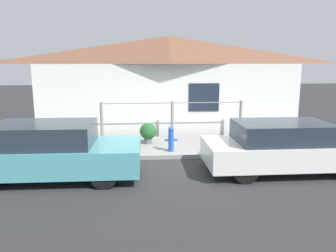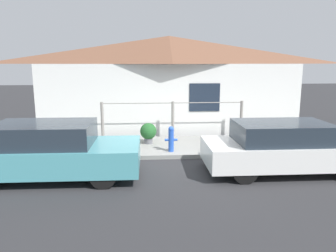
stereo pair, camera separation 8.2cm
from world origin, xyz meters
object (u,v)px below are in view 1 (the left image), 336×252
(car_right, at_px, (285,147))
(potted_plant_near_hydrant, at_px, (148,132))
(car_left, at_px, (50,151))
(fire_hydrant, at_px, (171,138))

(car_right, height_order, potted_plant_near_hydrant, car_right)
(car_left, height_order, potted_plant_near_hydrant, car_left)
(car_left, bearing_deg, car_right, 0.77)
(fire_hydrant, height_order, potted_plant_near_hydrant, fire_hydrant)
(car_right, xyz_separation_m, fire_hydrant, (-2.69, 1.67, -0.12))
(car_right, bearing_deg, potted_plant_near_hydrant, 141.63)
(car_right, relative_size, fire_hydrant, 5.42)
(fire_hydrant, distance_m, potted_plant_near_hydrant, 1.19)
(potted_plant_near_hydrant, bearing_deg, fire_hydrant, -57.20)
(car_left, xyz_separation_m, fire_hydrant, (2.98, 1.67, -0.15))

